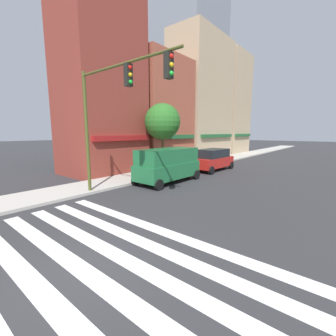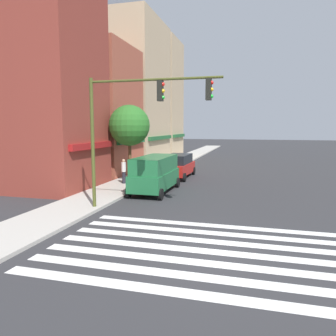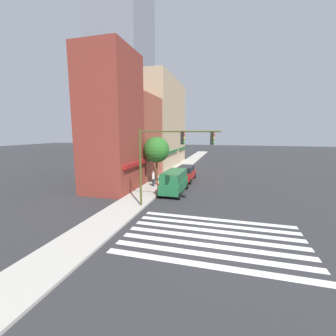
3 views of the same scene
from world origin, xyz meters
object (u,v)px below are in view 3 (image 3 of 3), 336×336
traffic_signal (168,151)px  fire_hydrant (158,187)px  pedestrian_white_shirt (153,178)px  street_tree (157,150)px  van_green (174,181)px  suv_red (186,173)px

traffic_signal → fire_hydrant: (4.80, 2.37, -4.25)m
traffic_signal → pedestrian_white_shirt: (6.79, 3.59, -3.79)m
traffic_signal → street_tree: (7.69, 3.47, -0.55)m
pedestrian_white_shirt → street_tree: 3.36m
traffic_signal → van_green: (5.00, 0.67, -3.58)m
suv_red → pedestrian_white_shirt: suv_red is taller
traffic_signal → pedestrian_white_shirt: size_ratio=3.74×
fire_hydrant → street_tree: bearing=20.9°
traffic_signal → suv_red: size_ratio=1.40×
street_tree → fire_hydrant: bearing=-159.1°
traffic_signal → fire_hydrant: 6.84m
pedestrian_white_shirt → fire_hydrant: 2.39m
suv_red → street_tree: size_ratio=0.83×
pedestrian_white_shirt → traffic_signal: bearing=-77.4°
van_green → pedestrian_white_shirt: bearing=58.6°
traffic_signal → van_green: bearing=7.6°
street_tree → pedestrian_white_shirt: bearing=171.9°
van_green → suv_red: van_green is taller
van_green → pedestrian_white_shirt: size_ratio=2.83×
pedestrian_white_shirt → fire_hydrant: size_ratio=2.10×
pedestrian_white_shirt → suv_red: bearing=42.5°
fire_hydrant → van_green: bearing=-83.2°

